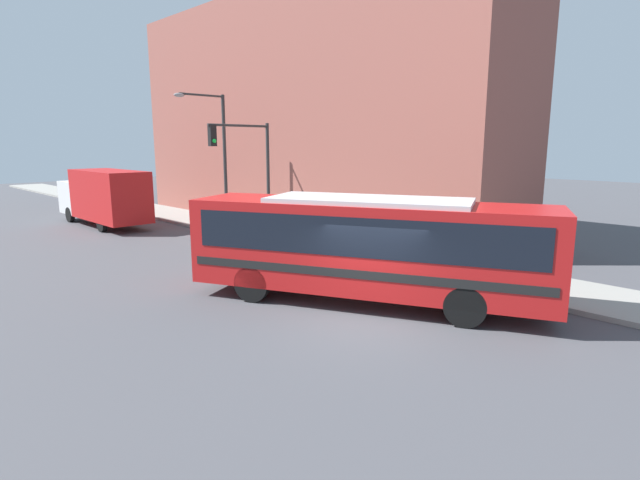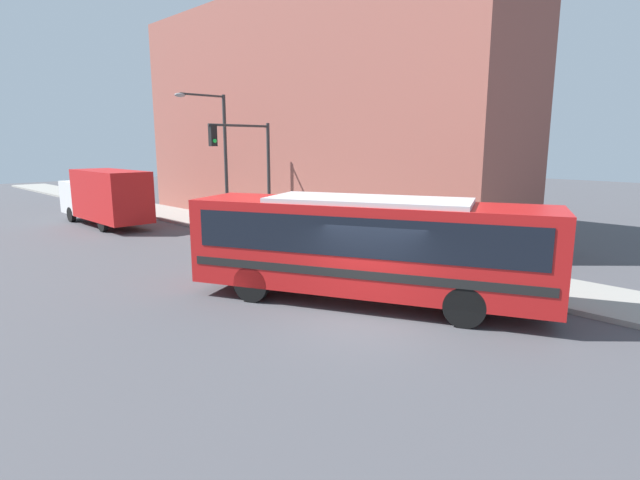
% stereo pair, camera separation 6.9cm
% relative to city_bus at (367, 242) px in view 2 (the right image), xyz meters
% --- Properties ---
extents(ground_plane, '(120.00, 120.00, 0.00)m').
position_rel_city_bus_xyz_m(ground_plane, '(-1.24, -1.01, -1.82)').
color(ground_plane, '#47474C').
extents(sidewalk, '(3.32, 70.00, 0.16)m').
position_rel_city_bus_xyz_m(sidewalk, '(4.92, 18.99, -1.74)').
color(sidewalk, gray).
rests_on(sidewalk, ground_plane).
extents(building_facade, '(6.00, 26.09, 12.91)m').
position_rel_city_bus_xyz_m(building_facade, '(9.58, 13.04, 4.63)').
color(building_facade, brown).
rests_on(building_facade, ground_plane).
extents(city_bus, '(6.68, 10.50, 3.12)m').
position_rel_city_bus_xyz_m(city_bus, '(0.00, 0.00, 0.00)').
color(city_bus, red).
rests_on(city_bus, ground_plane).
extents(delivery_truck, '(2.27, 8.25, 3.19)m').
position_rel_city_bus_xyz_m(delivery_truck, '(0.16, 19.74, -0.10)').
color(delivery_truck, '#B21919').
rests_on(delivery_truck, ground_plane).
extents(fire_hydrant, '(0.25, 0.33, 0.72)m').
position_rel_city_bus_xyz_m(fire_hydrant, '(3.86, 1.49, -1.31)').
color(fire_hydrant, '#999999').
rests_on(fire_hydrant, sidewalk).
extents(traffic_light_pole, '(3.28, 0.35, 5.43)m').
position_rel_city_bus_xyz_m(traffic_light_pole, '(2.90, 9.56, 2.05)').
color(traffic_light_pole, '#2D2D2D').
rests_on(traffic_light_pole, sidewalk).
extents(parking_meter, '(0.14, 0.14, 1.29)m').
position_rel_city_bus_xyz_m(parking_meter, '(3.86, 6.71, -0.79)').
color(parking_meter, '#2D2D2D').
rests_on(parking_meter, sidewalk).
extents(street_lamp, '(2.85, 0.28, 6.97)m').
position_rel_city_bus_xyz_m(street_lamp, '(3.71, 13.28, 2.52)').
color(street_lamp, '#2D2D2D').
rests_on(street_lamp, sidewalk).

